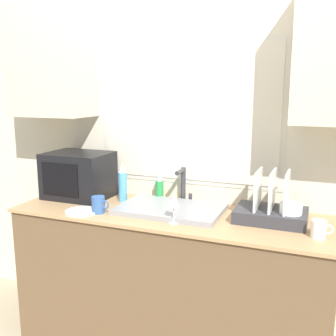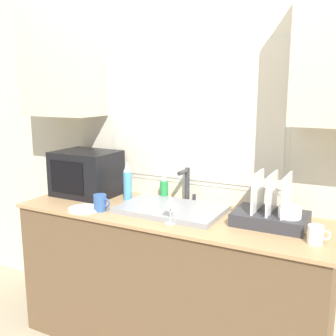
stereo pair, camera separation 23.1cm
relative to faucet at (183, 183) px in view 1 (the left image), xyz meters
The scene contains 12 objects.
countertop 0.63m from the faucet, 91.43° to the right, with size 1.94×0.64×0.90m.
wall_back 0.39m from the faucet, 95.07° to the left, with size 6.00×0.38×2.60m.
sink_basin 0.25m from the faucet, 91.25° to the right, with size 0.63×0.40×0.03m.
faucet is the anchor object (origin of this frame).
microwave 0.73m from the faucet, 168.76° to the right, with size 0.43×0.34×0.31m.
dish_rack 0.63m from the faucet, 16.57° to the right, with size 0.40×0.28×0.29m.
spray_bottle 0.40m from the faucet, 162.86° to the right, with size 0.06×0.06×0.26m.
soap_bottle 0.18m from the faucet, behind, with size 0.05×0.05×0.16m.
mug_near_sink 0.57m from the faucet, 134.61° to the right, with size 0.11×0.08×0.10m.
wine_glass 0.42m from the faucet, 77.65° to the right, with size 0.07×0.07×0.16m.
mug_by_rack 0.92m from the faucet, 22.36° to the right, with size 0.11×0.07×0.09m.
small_plate 0.68m from the faucet, 138.92° to the right, with size 0.20×0.20×0.01m.
Camera 1 is at (0.84, -1.83, 1.63)m, focal length 42.00 mm.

